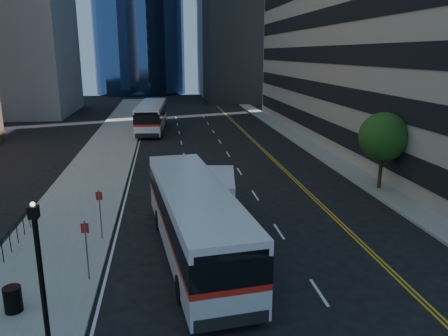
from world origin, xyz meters
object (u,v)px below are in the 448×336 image
Objects in this scene: street_tree at (384,137)px; trash_can at (13,299)px; lamp_post at (40,269)px; bus_rear at (152,116)px; bus_front at (194,218)px; box_truck at (213,208)px.

trash_can is at bearing -148.71° from street_tree.
lamp_post reaches higher than bus_rear.
bus_front is 13.89× the size of trash_can.
bus_front is at bearing -81.83° from bus_rear.
lamp_post is 3.38m from trash_can.
trash_can is at bearing -136.20° from box_truck.
street_tree is at bearing 35.65° from box_truck.
street_tree is at bearing 31.29° from trash_can.
bus_front is at bearing -113.82° from box_truck.
bus_front is at bearing 30.60° from trash_can.
trash_can is (-6.66, -3.94, -1.16)m from bus_front.
bus_rear is at bearing 83.84° from trash_can.
lamp_post reaches higher than trash_can.
lamp_post is at bearing -136.61° from bus_front.
bus_rear is 13.85× the size of trash_can.
bus_rear is (-15.60, 25.62, -1.86)m from street_tree.
street_tree reaches higher than box_truck.
box_truck is 6.99× the size of trash_can.
bus_front is (5.00, 5.99, -0.95)m from lamp_post.
box_truck is 9.54m from trash_can.
box_truck is at bearing 51.70° from bus_front.
trash_can is at bearing -156.17° from bus_front.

